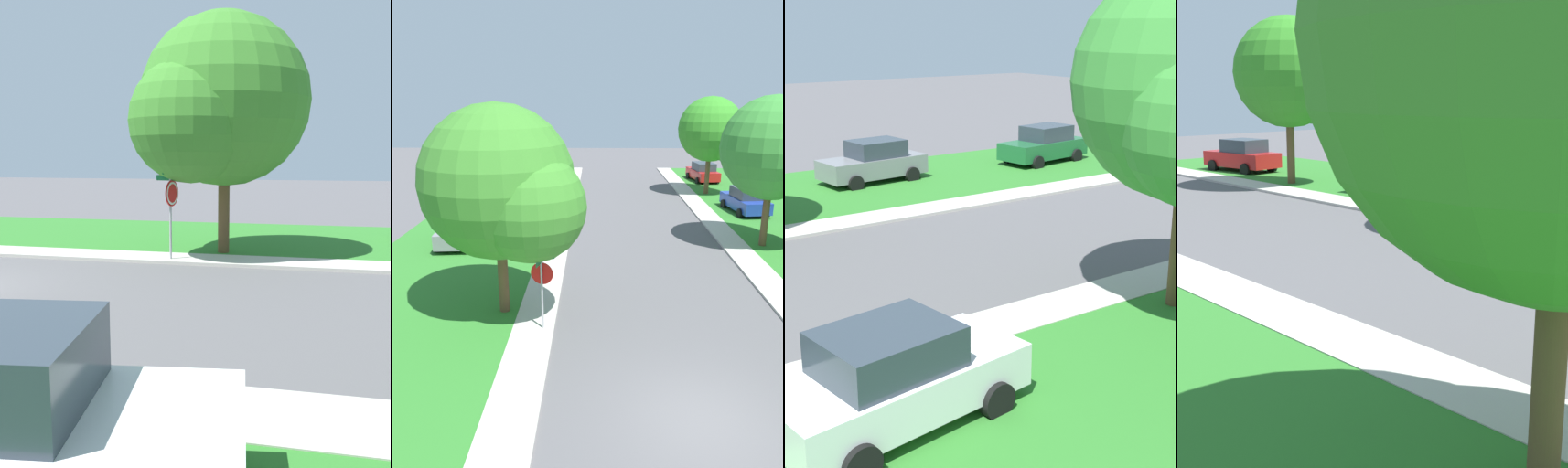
{
  "view_description": "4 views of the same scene",
  "coord_description": "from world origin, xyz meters",
  "views": [
    {
      "loc": [
        10.71,
        8.6,
        3.14
      ],
      "look_at": [
        -0.84,
        6.0,
        1.4
      ],
      "focal_mm": 40.99,
      "sensor_mm": 36.0,
      "label": 1
    },
    {
      "loc": [
        -2.65,
        -9.5,
        7.65
      ],
      "look_at": [
        -2.97,
        11.11,
        1.4
      ],
      "focal_mm": 35.4,
      "sensor_mm": 36.0,
      "label": 2
    },
    {
      "loc": [
        16.12,
        1.26,
        6.32
      ],
      "look_at": [
        2.58,
        10.6,
        1.4
      ],
      "focal_mm": 54.28,
      "sensor_mm": 36.0,
      "label": 3
    },
    {
      "loc": [
        -11.71,
        2.4,
        4.32
      ],
      "look_at": [
        -2.67,
        11.94,
        1.4
      ],
      "focal_mm": 49.96,
      "sensor_mm": 36.0,
      "label": 4
    }
  ],
  "objects": [
    {
      "name": "stop_sign_far_corner",
      "position": [
        -4.37,
        4.49,
        1.89
      ],
      "size": [
        0.9,
        0.9,
        2.77
      ],
      "color": "#9E9EA3",
      "rests_on": "ground"
    },
    {
      "name": "tree_sidewalk_near",
      "position": [
        -5.61,
        5.58,
        4.65
      ],
      "size": [
        5.65,
        5.25,
        7.45
      ],
      "color": "brown",
      "rests_on": "ground"
    }
  ]
}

